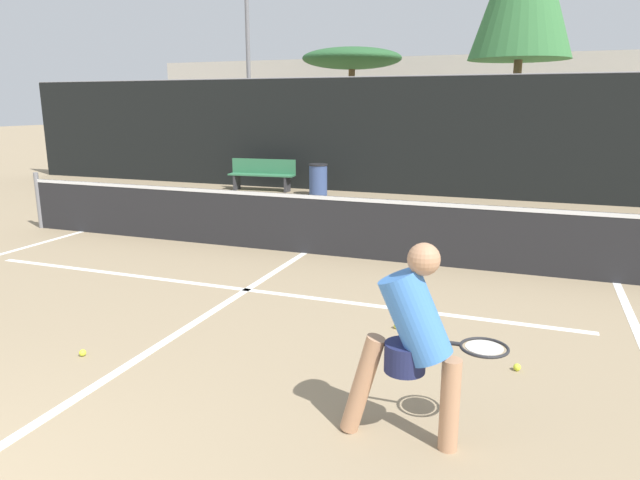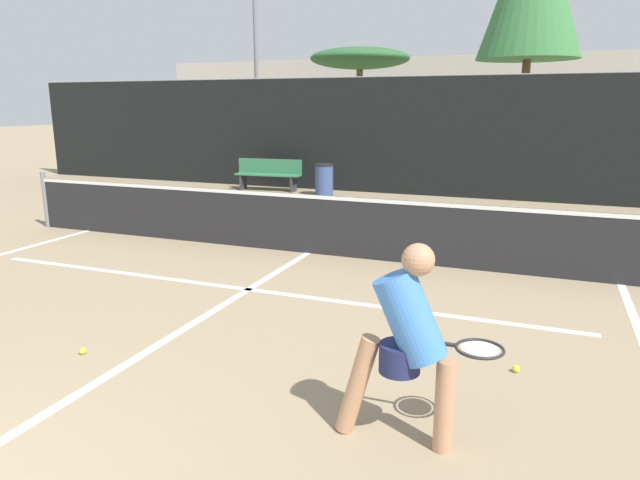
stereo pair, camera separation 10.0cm
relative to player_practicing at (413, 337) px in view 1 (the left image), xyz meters
name	(u,v)px [view 1 (the left image)]	position (x,y,z in m)	size (l,w,h in m)	color
court_service_line	(247,290)	(-2.67, 2.61, -0.79)	(8.25, 0.10, 0.01)	white
court_center_mark	(191,325)	(-2.67, 1.31, -0.79)	(0.10, 6.59, 0.01)	white
net	(304,222)	(-2.67, 4.61, -0.28)	(11.09, 0.09, 1.07)	slate
fence_back	(399,136)	(-2.67, 11.22, 0.72)	(24.00, 0.06, 3.04)	black
player_practicing	(413,337)	(0.00, 0.00, 0.00)	(1.14, 0.57, 1.46)	tan
tennis_ball_scattered_3	(397,326)	(-0.56, 2.01, -0.76)	(0.07, 0.07, 0.07)	#D1E033
tennis_ball_scattered_6	(83,353)	(-3.20, 0.29, -0.76)	(0.07, 0.07, 0.07)	#D1E033
tennis_ball_scattered_7	(517,367)	(0.68, 1.42, -0.76)	(0.07, 0.07, 0.07)	#D1E033
courtside_bench	(262,173)	(-6.31, 10.51, -0.31)	(1.88, 0.53, 0.86)	#33724C
trash_bin	(318,180)	(-4.55, 10.19, -0.38)	(0.49, 0.49, 0.83)	#384C7F
parked_car	(477,162)	(-0.99, 14.91, -0.24)	(1.75, 4.17, 1.30)	navy
floodlight_mast	(247,26)	(-9.95, 16.87, 4.42)	(1.10, 0.24, 8.16)	slate
tree_mid	(352,59)	(-7.01, 20.80, 3.40)	(4.27, 4.27, 4.68)	brown
building_far	(472,103)	(-2.67, 28.09, 1.58)	(36.00, 2.40, 4.74)	#B2ADA3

